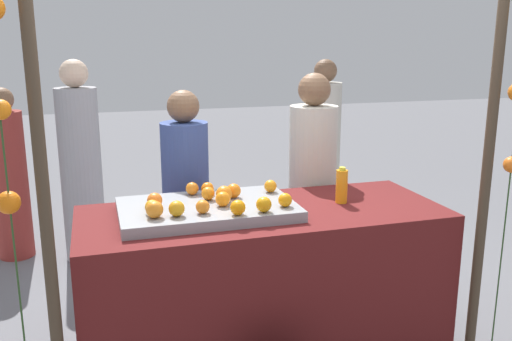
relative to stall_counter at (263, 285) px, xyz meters
The scene contains 26 objects.
stall_counter is the anchor object (origin of this frame).
orange_tray 0.58m from the stall_counter, behind, with size 0.96×0.58×0.06m, color gray.
orange_0 0.60m from the stall_counter, 107.11° to the right, with size 0.08×0.08×0.08m, color orange.
orange_1 0.64m from the stall_counter, 161.10° to the left, with size 0.08×0.08×0.08m, color orange.
orange_2 0.58m from the stall_counter, 59.59° to the left, with size 0.07×0.07×0.07m, color orange.
orange_3 0.61m from the stall_counter, behind, with size 0.08×0.08×0.08m, color orange.
orange_4 0.70m from the stall_counter, 147.45° to the left, with size 0.08×0.08×0.08m, color orange.
orange_5 0.85m from the stall_counter, 167.70° to the right, with size 0.09×0.09×0.09m, color orange.
orange_6 0.84m from the stall_counter, behind, with size 0.08×0.08×0.08m, color orange.
orange_7 0.59m from the stall_counter, 145.20° to the left, with size 0.08×0.08×0.08m, color orange.
orange_8 0.82m from the stall_counter, behind, with size 0.08×0.08×0.08m, color orange.
orange_9 0.77m from the stall_counter, 164.40° to the right, with size 0.08×0.08×0.08m, color orange.
orange_10 0.61m from the stall_counter, 169.86° to the left, with size 0.09×0.09×0.09m, color orange.
orange_11 0.66m from the stall_counter, 143.33° to the left, with size 0.07×0.07×0.07m, color orange.
orange_12 0.68m from the stall_counter, 160.30° to the right, with size 0.07×0.07×0.07m, color orange.
orange_13 0.58m from the stall_counter, 62.24° to the right, with size 0.08×0.08×0.08m, color orange.
orange_14 0.63m from the stall_counter, 134.31° to the right, with size 0.08×0.08×0.08m, color orange.
juice_bottle 0.74m from the stall_counter, ahead, with size 0.07×0.07×0.22m.
vendor_left 0.79m from the stall_counter, 116.70° to the left, with size 0.31×0.31×1.55m.
vendor_right 0.88m from the stall_counter, 48.24° to the left, with size 0.33×0.33×1.64m.
crowd_person_0 2.67m from the stall_counter, 127.14° to the left, with size 0.30×0.30×1.48m.
crowd_person_1 2.56m from the stall_counter, 58.90° to the left, with size 0.34×0.34×1.67m.
crowd_person_2 2.20m from the stall_counter, 117.97° to the left, with size 0.34×0.34×1.71m.
canopy_post_left 1.38m from the stall_counter, 158.04° to the right, with size 0.06×0.06×2.27m, color #473828.
canopy_post_right 1.38m from the stall_counter, 21.96° to the right, with size 0.06×0.06×2.27m, color #473828.
garland_strand_left 1.75m from the stall_counter, 157.80° to the right, with size 0.11×0.11×2.08m.
Camera 1 is at (-0.89, -2.84, 1.86)m, focal length 38.62 mm.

